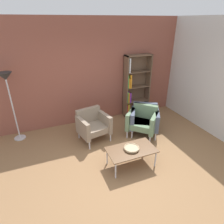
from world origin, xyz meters
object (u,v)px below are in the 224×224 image
armchair_by_bookshelf (144,119)px  armchair_near_window (143,120)px  bookshelf_tall (134,87)px  decorative_bowl (132,148)px  floor_lamp_torchiere (7,85)px  coffee_table_low (131,151)px  armchair_spare_guest (93,124)px

armchair_by_bookshelf → armchair_near_window: bearing=-111.2°
bookshelf_tall → decorative_bowl: (-1.17, -2.14, -0.49)m
decorative_bowl → floor_lamp_torchiere: 3.15m
coffee_table_low → armchair_near_window: armchair_near_window is taller
coffee_table_low → armchair_spare_guest: armchair_spare_guest is taller
bookshelf_tall → armchair_by_bookshelf: 1.22m
decorative_bowl → armchair_by_bookshelf: (0.93, 1.06, -0.02)m
decorative_bowl → bookshelf_tall: bearing=61.3°
coffee_table_low → armchair_by_bookshelf: 1.41m
floor_lamp_torchiere → bookshelf_tall: bearing=2.4°
armchair_spare_guest → armchair_by_bookshelf: 1.39m
bookshelf_tall → decorative_bowl: bearing=-118.7°
bookshelf_tall → coffee_table_low: bookshelf_tall is taller
coffee_table_low → bookshelf_tall: bearing=61.3°
coffee_table_low → armchair_by_bookshelf: (0.93, 1.06, 0.05)m
armchair_near_window → coffee_table_low: bearing=-84.8°
bookshelf_tall → armchair_spare_guest: (-1.61, -0.87, -0.51)m
bookshelf_tall → coffee_table_low: 2.50m
armchair_spare_guest → floor_lamp_torchiere: bearing=145.7°
armchair_by_bookshelf → floor_lamp_torchiere: (-3.15, 0.94, 1.03)m
coffee_table_low → armchair_by_bookshelf: armchair_by_bookshelf is taller
coffee_table_low → floor_lamp_torchiere: (-2.21, 2.00, 1.08)m
floor_lamp_torchiere → coffee_table_low: bearing=-42.1°
decorative_bowl → armchair_spare_guest: armchair_spare_guest is taller
floor_lamp_torchiere → armchair_spare_guest: bearing=-22.2°
coffee_table_low → armchair_by_bookshelf: size_ratio=1.07×
bookshelf_tall → decorative_bowl: bookshelf_tall is taller
armchair_spare_guest → armchair_by_bookshelf: (1.37, -0.22, 0.00)m
decorative_bowl → armchair_near_window: (0.84, 0.98, -0.02)m
bookshelf_tall → armchair_spare_guest: bearing=-151.8°
armchair_near_window → floor_lamp_torchiere: bearing=-152.7°
decorative_bowl → armchair_by_bookshelf: size_ratio=0.34×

